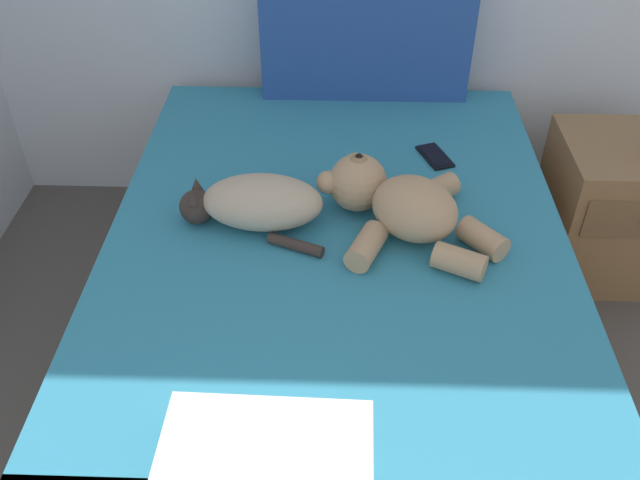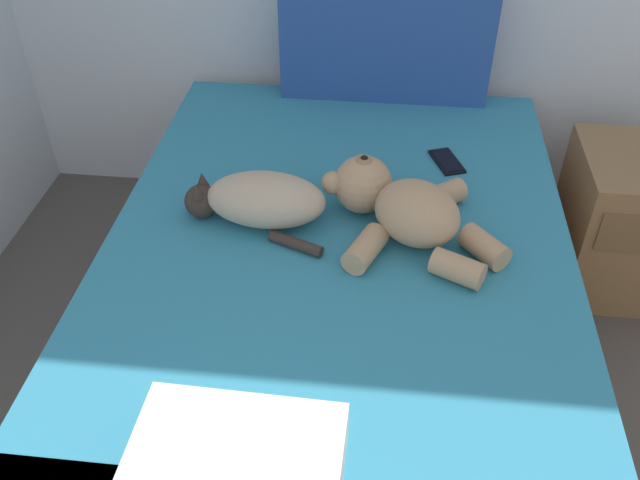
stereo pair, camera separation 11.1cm
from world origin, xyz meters
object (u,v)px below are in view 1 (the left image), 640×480
(bed, at_px, (335,325))
(throw_pillow, at_px, (265,475))
(cell_phone, at_px, (435,156))
(nightstand, at_px, (615,208))
(patterned_cushion, at_px, (366,40))
(teddy_bear, at_px, (398,203))
(cat, at_px, (256,203))

(bed, distance_m, throw_pillow, 0.79)
(cell_phone, bearing_deg, nightstand, 10.53)
(nightstand, bearing_deg, throw_pillow, -130.56)
(cell_phone, relative_size, nightstand, 0.31)
(bed, distance_m, cell_phone, 0.65)
(patterned_cushion, distance_m, cell_phone, 0.54)
(bed, bearing_deg, teddy_bear, 38.70)
(cell_phone, distance_m, throw_pillow, 1.28)
(bed, distance_m, nightstand, 1.19)
(bed, height_order, cell_phone, cell_phone)
(bed, height_order, throw_pillow, throw_pillow)
(bed, relative_size, cat, 4.86)
(teddy_bear, height_order, nightstand, teddy_bear)
(patterned_cushion, relative_size, nightstand, 1.42)
(cat, relative_size, teddy_bear, 0.79)
(bed, xyz_separation_m, nightstand, (1.02, 0.63, -0.01))
(patterned_cushion, bearing_deg, throw_pillow, -97.43)
(cell_phone, bearing_deg, bed, -122.37)
(cat, height_order, cell_phone, cat)
(cat, bearing_deg, teddy_bear, 0.69)
(teddy_bear, distance_m, nightstand, 1.05)
(teddy_bear, bearing_deg, bed, -141.30)
(patterned_cushion, bearing_deg, cat, -111.56)
(bed, xyz_separation_m, cat, (-0.23, 0.13, 0.35))
(patterned_cushion, bearing_deg, cell_phone, -62.89)
(patterned_cushion, height_order, cat, patterned_cushion)
(cell_phone, height_order, throw_pillow, throw_pillow)
(cat, relative_size, throw_pillow, 1.05)
(throw_pillow, bearing_deg, patterned_cushion, 82.57)
(teddy_bear, bearing_deg, patterned_cushion, 95.57)
(teddy_bear, xyz_separation_m, cell_phone, (0.15, 0.36, -0.07))
(teddy_bear, relative_size, cell_phone, 3.23)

